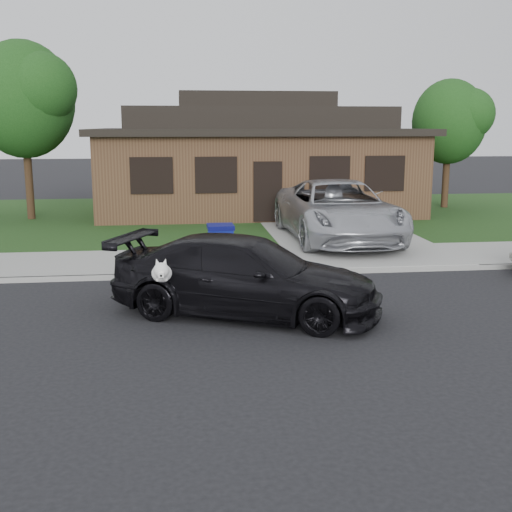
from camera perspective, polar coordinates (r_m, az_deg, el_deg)
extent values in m
plane|color=black|center=(11.79, -11.06, -5.99)|extent=(120.00, 120.00, 0.00)
cube|color=gray|center=(16.61, -9.87, -0.61)|extent=(60.00, 3.00, 0.12)
cube|color=gray|center=(15.15, -10.15, -1.80)|extent=(60.00, 0.12, 0.12)
cube|color=#193814|center=(24.48, -8.95, 3.32)|extent=(60.00, 13.00, 0.13)
cube|color=gray|center=(22.09, 6.53, 2.51)|extent=(4.50, 13.00, 0.14)
imported|color=black|center=(12.00, -0.89, -1.83)|extent=(5.47, 3.93, 1.47)
ellipsoid|color=white|center=(10.98, -8.38, -1.53)|extent=(0.34, 0.40, 0.30)
sphere|color=white|center=(10.73, -8.42, -1.28)|extent=(0.26, 0.26, 0.26)
cube|color=white|center=(10.62, -8.43, -1.67)|extent=(0.09, 0.12, 0.08)
sphere|color=black|center=(10.56, -8.44, -1.74)|extent=(0.04, 0.04, 0.04)
cone|color=white|center=(10.76, -8.79, -0.53)|extent=(0.11, 0.11, 0.14)
cone|color=white|center=(10.75, -8.09, -0.51)|extent=(0.11, 0.11, 0.14)
imported|color=#B1B3B9|center=(19.30, 7.29, 4.05)|extent=(3.03, 6.41, 1.77)
cube|color=#0C198E|center=(15.55, -3.16, 0.71)|extent=(0.59, 0.59, 0.94)
cube|color=#06094F|center=(15.46, -3.18, 2.61)|extent=(0.64, 0.64, 0.10)
cylinder|color=black|center=(15.33, -3.85, -0.97)|extent=(0.06, 0.15, 0.15)
cylinder|color=black|center=(15.36, -2.29, -0.93)|extent=(0.06, 0.15, 0.15)
cube|color=#422B1C|center=(26.47, -0.16, 7.47)|extent=(12.00, 8.00, 3.00)
cube|color=black|center=(26.41, -0.16, 10.99)|extent=(12.60, 8.60, 0.25)
cube|color=black|center=(26.41, -0.16, 12.13)|extent=(10.00, 6.50, 0.80)
cube|color=black|center=(26.42, -0.16, 13.65)|extent=(6.00, 3.50, 0.60)
cube|color=black|center=(22.52, 1.05, 5.74)|extent=(1.00, 0.06, 2.10)
cube|color=black|center=(22.28, -9.27, 7.07)|extent=(1.30, 0.05, 1.10)
cube|color=black|center=(22.30, -3.57, 7.20)|extent=(1.30, 0.05, 1.10)
cube|color=black|center=(22.88, 6.56, 7.26)|extent=(1.30, 0.05, 1.10)
cube|color=black|center=(23.42, 11.37, 7.21)|extent=(1.30, 0.05, 1.10)
cylinder|color=#332114|center=(24.91, -19.50, 5.96)|extent=(0.28, 0.28, 2.48)
ellipsoid|color=#143811|center=(24.84, -19.98, 12.94)|extent=(3.60, 3.60, 4.14)
sphere|color=#26591E|center=(24.18, -18.62, 13.94)|extent=(2.52, 2.52, 2.52)
cylinder|color=#332114|center=(28.11, 16.49, 6.24)|extent=(0.28, 0.28, 2.03)
ellipsoid|color=#143811|center=(28.01, 16.79, 11.36)|extent=(3.00, 3.00, 3.45)
sphere|color=#26591E|center=(27.85, 18.35, 11.89)|extent=(2.10, 2.10, 2.10)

